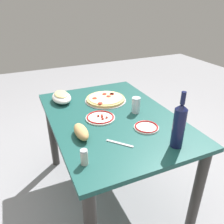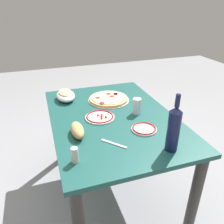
# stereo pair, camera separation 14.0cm
# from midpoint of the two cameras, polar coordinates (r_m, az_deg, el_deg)

# --- Properties ---
(ground_plane) EXTENTS (8.00, 8.00, 0.00)m
(ground_plane) POSITION_cam_midpoint_polar(r_m,az_deg,el_deg) (2.09, 2.04, -19.24)
(ground_plane) COLOR gray
(ground_plane) RESTS_ON ground
(dining_table) EXTENTS (1.24, 0.86, 0.74)m
(dining_table) POSITION_cam_midpoint_polar(r_m,az_deg,el_deg) (1.69, 2.37, -4.79)
(dining_table) COLOR #194C47
(dining_table) RESTS_ON ground
(pepperoni_pizza) EXTENTS (0.34, 0.34, 0.03)m
(pepperoni_pizza) POSITION_cam_midpoint_polar(r_m,az_deg,el_deg) (1.86, 1.29, 3.31)
(pepperoni_pizza) COLOR #B7B7BC
(pepperoni_pizza) RESTS_ON dining_table
(baked_pasta_dish) EXTENTS (0.24, 0.15, 0.08)m
(baked_pasta_dish) POSITION_cam_midpoint_polar(r_m,az_deg,el_deg) (1.90, -9.65, 4.26)
(baked_pasta_dish) COLOR white
(baked_pasta_dish) RESTS_ON dining_table
(wine_bottle) EXTENTS (0.07, 0.07, 0.34)m
(wine_bottle) POSITION_cam_midpoint_polar(r_m,az_deg,el_deg) (1.27, 18.45, -4.01)
(wine_bottle) COLOR #141942
(wine_bottle) RESTS_ON dining_table
(water_glass) EXTENTS (0.06, 0.06, 0.12)m
(water_glass) POSITION_cam_midpoint_polar(r_m,az_deg,el_deg) (1.66, 8.74, 1.44)
(water_glass) COLOR silver
(water_glass) RESTS_ON dining_table
(side_plate_near) EXTENTS (0.21, 0.21, 0.02)m
(side_plate_near) POSITION_cam_midpoint_polar(r_m,az_deg,el_deg) (1.59, -0.60, -1.32)
(side_plate_near) COLOR white
(side_plate_near) RESTS_ON dining_table
(side_plate_far) EXTENTS (0.16, 0.16, 0.02)m
(side_plate_far) POSITION_cam_midpoint_polar(r_m,az_deg,el_deg) (1.48, 10.82, -4.27)
(side_plate_far) COLOR white
(side_plate_far) RESTS_ON dining_table
(bread_loaf) EXTENTS (0.18, 0.08, 0.07)m
(bread_loaf) POSITION_cam_midpoint_polar(r_m,az_deg,el_deg) (1.40, -5.96, -4.66)
(bread_loaf) COLOR tan
(bread_loaf) RESTS_ON dining_table
(spice_shaker) EXTENTS (0.04, 0.04, 0.09)m
(spice_shaker) POSITION_cam_midpoint_polar(r_m,az_deg,el_deg) (1.18, -6.05, -10.92)
(spice_shaker) COLOR silver
(spice_shaker) RESTS_ON dining_table
(fork_right) EXTENTS (0.14, 0.12, 0.00)m
(fork_right) POSITION_cam_midpoint_polar(r_m,az_deg,el_deg) (1.33, 3.53, -8.11)
(fork_right) COLOR #B7B7BC
(fork_right) RESTS_ON dining_table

